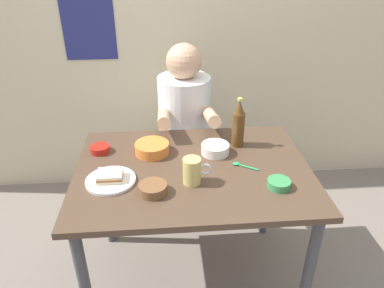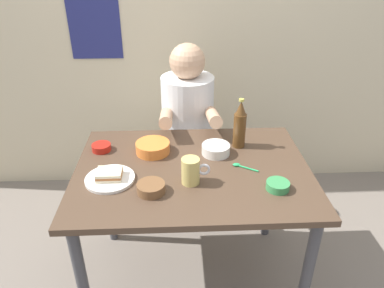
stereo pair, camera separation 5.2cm
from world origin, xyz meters
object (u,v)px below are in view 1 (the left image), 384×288
person_seated (185,110)px  sambal_bowl_red (100,149)px  plate_orange (111,180)px  sandwich (110,176)px  dining_table (193,184)px  beer_bottle (238,125)px  stool (185,166)px  beer_mug (193,171)px

person_seated → sambal_bowl_red: size_ratio=7.49×
plate_orange → sambal_bowl_red: (-0.08, 0.27, 0.01)m
person_seated → sandwich: bearing=-118.0°
sambal_bowl_red → dining_table: bearing=-22.2°
sambal_bowl_red → beer_bottle: bearing=1.1°
stool → plate_orange: size_ratio=2.05×
dining_table → sambal_bowl_red: size_ratio=11.46×
stool → beer_bottle: beer_bottle is taller
beer_mug → beer_bottle: (0.26, 0.32, 0.06)m
sandwich → sambal_bowl_red: (-0.08, 0.27, -0.01)m
dining_table → stool: bearing=89.7°
sandwich → sambal_bowl_red: bearing=107.1°
dining_table → beer_bottle: beer_bottle is taller
stool → plate_orange: (-0.37, -0.71, 0.40)m
dining_table → stool: size_ratio=2.44×
person_seated → beer_bottle: person_seated is taller
dining_table → beer_bottle: 0.38m
sambal_bowl_red → person_seated: bearing=43.5°
beer_mug → dining_table: bearing=84.4°
dining_table → stool: (0.00, 0.63, -0.30)m
dining_table → sandwich: 0.40m
stool → sambal_bowl_red: bearing=-135.8°
beer_mug → plate_orange: bearing=174.7°
plate_orange → beer_bottle: size_ratio=0.84×
beer_mug → sambal_bowl_red: (-0.44, 0.30, -0.04)m
dining_table → plate_orange: 0.39m
stool → beer_bottle: bearing=-60.4°
dining_table → beer_mug: (-0.01, -0.12, 0.15)m
stool → sambal_bowl_red: sambal_bowl_red is taller
plate_orange → beer_mug: 0.37m
person_seated → sambal_bowl_red: (-0.46, -0.43, -0.01)m
person_seated → beer_bottle: 0.50m
stool → beer_bottle: (0.25, -0.43, 0.51)m
beer_mug → beer_bottle: bearing=50.6°
dining_table → plate_orange: size_ratio=5.00×
dining_table → sandwich: sandwich is taller
sandwich → beer_bottle: bearing=24.5°
dining_table → beer_bottle: (0.25, 0.20, 0.21)m
person_seated → sandwich: (-0.37, -0.70, 0.01)m
dining_table → sambal_bowl_red: (-0.45, 0.19, 0.11)m
sandwich → beer_bottle: size_ratio=0.42×
stool → dining_table: bearing=-90.3°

